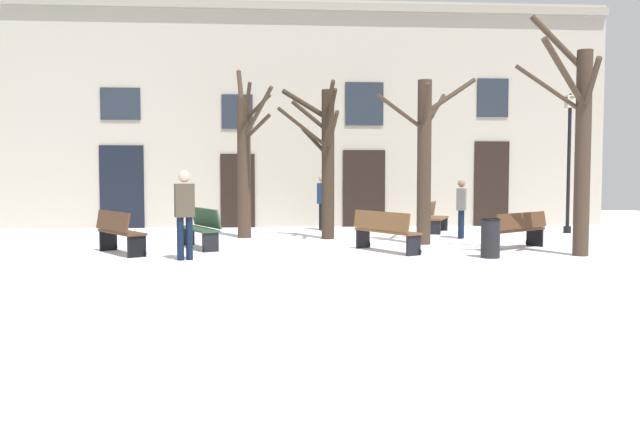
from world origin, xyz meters
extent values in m
plane|color=white|center=(0.00, 0.00, 0.00)|extent=(31.90, 31.90, 0.00)
cube|color=#BCB29E|center=(0.00, 7.71, 3.65)|extent=(19.94, 0.40, 7.30)
cube|color=#A09786|center=(0.00, 7.46, 7.05)|extent=(19.94, 0.30, 0.24)
cube|color=black|center=(-5.85, 7.49, 1.32)|extent=(1.37, 0.08, 2.63)
cube|color=#262D38|center=(-5.85, 7.49, 3.93)|extent=(1.24, 0.06, 1.01)
cube|color=black|center=(-2.20, 7.49, 1.18)|extent=(1.09, 0.08, 2.37)
cube|color=#262D38|center=(-2.20, 7.49, 3.71)|extent=(0.98, 0.06, 1.09)
cube|color=black|center=(1.90, 7.49, 1.25)|extent=(1.38, 0.08, 2.50)
cube|color=#262D38|center=(1.90, 7.49, 3.99)|extent=(1.24, 0.06, 1.39)
cube|color=black|center=(6.16, 7.49, 1.40)|extent=(1.16, 0.08, 2.80)
cube|color=#262D38|center=(6.16, 7.49, 4.22)|extent=(1.04, 0.06, 1.25)
cylinder|color=#423326|center=(5.42, -0.43, 2.16)|extent=(0.33, 0.33, 4.33)
cylinder|color=#423326|center=(4.91, -0.24, 4.49)|extent=(1.14, 0.54, 1.28)
cylinder|color=#423326|center=(4.71, -0.35, 3.52)|extent=(1.48, 0.26, 1.05)
cylinder|color=#423326|center=(5.37, -0.83, 3.55)|extent=(0.22, 0.89, 1.07)
cylinder|color=#423326|center=(4.84, -0.76, 3.80)|extent=(1.30, 0.80, 1.34)
cylinder|color=#423326|center=(2.60, 2.05, 2.01)|extent=(0.34, 0.34, 4.02)
cylinder|color=#423326|center=(3.32, 2.39, 3.67)|extent=(1.54, 0.81, 1.02)
cylinder|color=#423326|center=(1.97, 1.71, 3.19)|extent=(1.36, 0.79, 0.84)
cylinder|color=#423326|center=(2.57, 1.74, 3.33)|extent=(0.19, 0.72, 1.09)
cylinder|color=#423326|center=(2.98, 2.60, 3.30)|extent=(0.88, 1.21, 1.03)
cylinder|color=#382B1E|center=(0.37, 3.58, 1.98)|extent=(0.34, 0.34, 3.95)
cylinder|color=#382B1E|center=(-0.10, 3.63, 3.25)|extent=(1.02, 0.23, 0.86)
cylinder|color=#382B1E|center=(-0.29, 3.33, 2.92)|extent=(1.40, 0.60, 1.06)
cylinder|color=#382B1E|center=(0.44, 3.30, 3.48)|extent=(0.28, 0.68, 0.91)
cylinder|color=#382B1E|center=(-0.21, 3.92, 3.59)|extent=(1.29, 0.83, 0.91)
cylinder|color=#382B1E|center=(0.06, 3.96, 2.59)|extent=(0.75, 0.88, 0.84)
cylinder|color=#382B1E|center=(0.40, 3.13, 3.72)|extent=(0.16, 0.96, 0.76)
cylinder|color=#382B1E|center=(0.43, 2.90, 2.83)|extent=(0.21, 1.41, 0.93)
cylinder|color=#423326|center=(-1.87, 4.06, 1.88)|extent=(0.36, 0.36, 3.77)
cylinder|color=#423326|center=(-1.49, 3.46, 3.30)|extent=(0.87, 1.32, 1.32)
cylinder|color=#423326|center=(-1.90, 4.45, 3.21)|extent=(0.20, 0.88, 1.16)
cylinder|color=#423326|center=(-1.51, 3.78, 3.46)|extent=(0.81, 0.68, 0.75)
cylinder|color=#423326|center=(-1.95, 4.55, 3.85)|extent=(0.31, 1.10, 1.60)
cylinder|color=#423326|center=(-1.52, 3.88, 2.96)|extent=(0.80, 0.48, 0.74)
cylinder|color=#423326|center=(-1.77, 3.71, 3.47)|extent=(0.31, 0.82, 1.29)
cylinder|color=black|center=(7.52, 4.75, 1.82)|extent=(0.10, 0.10, 3.64)
cylinder|color=black|center=(7.52, 4.75, 0.10)|extent=(0.22, 0.22, 0.20)
cube|color=beige|center=(7.52, 4.75, 3.82)|extent=(0.24, 0.24, 0.36)
cone|color=black|center=(7.52, 4.75, 4.00)|extent=(0.30, 0.30, 0.14)
cylinder|color=black|center=(3.38, -0.64, 0.39)|extent=(0.39, 0.39, 0.79)
torus|color=black|center=(3.38, -0.64, 0.80)|extent=(0.42, 0.42, 0.04)
cube|color=brown|center=(3.76, 5.23, 0.42)|extent=(1.02, 1.56, 0.05)
cube|color=brown|center=(3.57, 5.31, 0.68)|extent=(0.70, 1.42, 0.44)
cube|color=black|center=(3.49, 4.59, 0.21)|extent=(0.40, 0.22, 0.42)
torus|color=black|center=(3.65, 4.52, 0.08)|extent=(0.10, 0.17, 0.17)
cube|color=black|center=(4.04, 5.86, 0.21)|extent=(0.40, 0.22, 0.42)
torus|color=black|center=(4.20, 5.79, 0.08)|extent=(0.10, 0.17, 0.17)
cube|color=#51331E|center=(4.46, 0.90, 0.44)|extent=(1.81, 1.49, 0.05)
cube|color=#51331E|center=(4.58, 0.72, 0.67)|extent=(1.59, 1.20, 0.37)
cube|color=black|center=(5.17, 1.42, 0.22)|extent=(0.30, 0.38, 0.44)
torus|color=black|center=(5.06, 1.57, 0.08)|extent=(0.16, 0.12, 0.17)
cube|color=black|center=(3.74, 0.37, 0.22)|extent=(0.30, 0.38, 0.44)
torus|color=black|center=(3.63, 0.52, 0.08)|extent=(0.16, 0.12, 0.17)
cube|color=#51331E|center=(-4.40, 0.65, 0.47)|extent=(1.32, 1.66, 0.05)
cube|color=#51331E|center=(-4.56, 0.53, 0.73)|extent=(1.05, 1.48, 0.43)
cube|color=black|center=(-3.95, -0.02, 0.24)|extent=(0.36, 0.27, 0.47)
torus|color=black|center=(-3.81, 0.08, 0.08)|extent=(0.12, 0.16, 0.17)
cube|color=black|center=(-4.84, 1.31, 0.24)|extent=(0.36, 0.27, 0.47)
torus|color=black|center=(-4.70, 1.40, 0.08)|extent=(0.12, 0.16, 0.17)
cube|color=#2D4C33|center=(-2.85, 1.56, 0.46)|extent=(1.12, 1.76, 0.05)
cube|color=#2D4C33|center=(-2.68, 1.64, 0.72)|extent=(0.88, 1.65, 0.44)
cube|color=black|center=(-3.20, 2.30, 0.23)|extent=(0.36, 0.21, 0.46)
torus|color=black|center=(-3.34, 2.23, 0.08)|extent=(0.10, 0.17, 0.17)
cube|color=black|center=(-2.50, 0.82, 0.23)|extent=(0.36, 0.21, 0.46)
torus|color=black|center=(-2.64, 0.75, 0.08)|extent=(0.10, 0.17, 0.17)
cube|color=brown|center=(1.43, 0.58, 0.46)|extent=(1.28, 1.83, 0.05)
cube|color=brown|center=(1.27, 0.49, 0.70)|extent=(1.01, 1.68, 0.41)
cube|color=black|center=(1.86, -0.19, 0.23)|extent=(0.35, 0.23, 0.46)
torus|color=black|center=(1.99, -0.11, 0.08)|extent=(0.11, 0.16, 0.17)
cube|color=black|center=(1.00, 1.34, 0.23)|extent=(0.35, 0.23, 0.46)
torus|color=black|center=(1.13, 1.42, 0.08)|extent=(0.11, 0.16, 0.17)
cylinder|color=black|center=(-2.81, -0.49, 0.44)|extent=(0.14, 0.14, 0.87)
cylinder|color=black|center=(-2.98, -0.55, 0.44)|extent=(0.14, 0.14, 0.87)
cube|color=#4C4233|center=(-2.89, -0.52, 1.21)|extent=(0.43, 0.32, 0.67)
sphere|color=beige|center=(-2.89, -0.52, 1.69)|extent=(0.24, 0.24, 0.24)
cylinder|color=black|center=(0.46, 6.36, 0.41)|extent=(0.14, 0.14, 0.82)
cylinder|color=black|center=(0.40, 6.19, 0.41)|extent=(0.14, 0.14, 0.82)
cube|color=navy|center=(0.43, 6.28, 1.13)|extent=(0.34, 0.43, 0.63)
sphere|color=tan|center=(0.43, 6.28, 1.59)|extent=(0.22, 0.22, 0.22)
cylinder|color=black|center=(3.99, 3.50, 0.38)|extent=(0.14, 0.14, 0.76)
cylinder|color=black|center=(3.92, 3.33, 0.38)|extent=(0.14, 0.14, 0.76)
cube|color=slate|center=(3.95, 3.41, 1.05)|extent=(0.36, 0.44, 0.59)
sphere|color=#9E755B|center=(3.95, 3.41, 1.48)|extent=(0.21, 0.21, 0.21)
camera|label=1|loc=(-1.19, -14.04, 1.76)|focal=37.33mm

